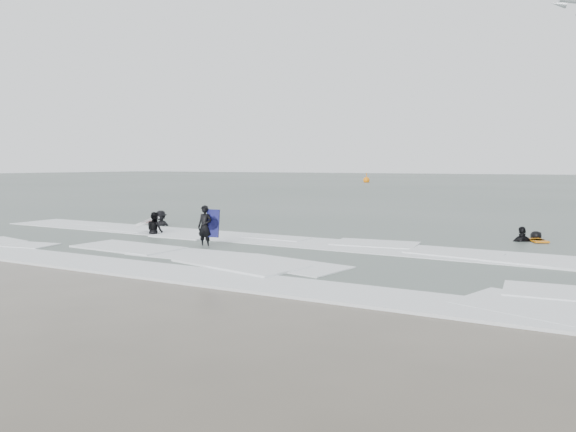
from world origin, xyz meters
The scene contains 10 objects.
ground centered at (0.00, 0.00, 0.00)m, with size 320.00×320.00×0.00m, color brown.
sea centered at (0.00, 80.00, 0.06)m, with size 320.00×320.00×0.00m, color #47544C.
surfer_centre centered at (-2.51, 3.60, 0.00)m, with size 0.54×0.36×1.49m, color black.
surfer_wading centered at (-6.31, 5.21, 0.00)m, with size 0.74×0.57×1.51m, color black.
surfer_breaker centered at (-8.23, 7.66, 0.00)m, with size 1.04×0.60×1.61m, color black.
surfer_right_near centered at (6.90, 10.28, 0.00)m, with size 1.03×0.43×1.76m, color black.
surfer_right_far centered at (7.27, 11.12, 0.00)m, with size 0.75×0.48×1.53m, color black.
surf_foam centered at (0.00, 3.70, 0.04)m, with size 30.03×9.06×0.09m.
bodyboards centered at (-0.49, 6.46, 0.50)m, with size 14.99×7.38×1.25m.
buoy centered at (-23.39, 71.01, 0.42)m, with size 1.00×1.00×1.65m.
Camera 1 is at (9.50, -11.70, 2.87)m, focal length 35.00 mm.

